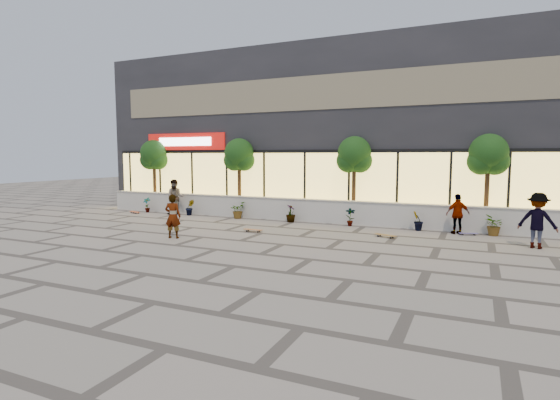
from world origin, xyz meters
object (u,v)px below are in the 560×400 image
at_px(tree_mideast, 354,157).
at_px(skater_right_far, 538,221).
at_px(skateboard_center, 253,230).
at_px(tree_east, 488,157).
at_px(skateboard_left, 135,212).
at_px(skateboard_right_near, 385,235).
at_px(tree_west, 154,157).
at_px(tree_midwest, 239,157).
at_px(skater_right_near, 458,214).
at_px(skater_left, 175,197).
at_px(skater_center, 173,216).
at_px(skateboard_right_far, 468,233).

bearing_deg(tree_mideast, skater_right_far, -24.26).
bearing_deg(skateboard_center, tree_east, 26.44).
relative_size(skateboard_left, skateboard_right_near, 0.93).
xyz_separation_m(tree_west, skateboard_center, (8.53, -4.24, -2.90)).
xyz_separation_m(tree_midwest, skateboard_center, (3.03, -4.24, -2.90)).
bearing_deg(tree_east, skater_right_near, -125.54).
bearing_deg(skateboard_left, tree_midwest, 37.90).
height_order(skater_left, skater_right_near, skater_left).
relative_size(tree_mideast, skateboard_center, 4.83).
xyz_separation_m(tree_midwest, skater_center, (0.98, -6.65, -2.17)).
height_order(skateboard_left, skateboard_right_far, skateboard_left).
bearing_deg(tree_mideast, skateboard_center, -125.01).
relative_size(skater_right_far, skateboard_right_near, 2.08).
xyz_separation_m(tree_east, skater_right_far, (1.49, -3.15, -2.07)).
xyz_separation_m(tree_midwest, skateboard_right_near, (8.10, -3.28, -2.90)).
height_order(tree_mideast, tree_east, same).
height_order(skater_left, skateboard_left, skater_left).
height_order(tree_west, skateboard_center, tree_west).
xyz_separation_m(skateboard_center, skateboard_left, (-8.33, 2.37, -0.00)).
height_order(tree_midwest, tree_mideast, same).
bearing_deg(skater_right_far, skater_right_near, -18.53).
bearing_deg(skater_right_far, tree_west, 6.88).
relative_size(tree_mideast, skater_left, 2.15).
height_order(tree_mideast, skateboard_left, tree_mideast).
bearing_deg(tree_mideast, skateboard_left, -170.61).
height_order(skater_right_far, skateboard_center, skater_right_far).
xyz_separation_m(tree_west, tree_midwest, (5.50, 0.00, 0.00)).
relative_size(skater_right_far, skateboard_right_far, 2.57).
bearing_deg(tree_mideast, tree_west, 180.00).
height_order(skater_left, skater_right_far, skater_right_far).
distance_m(tree_midwest, skateboard_right_far, 11.39).
relative_size(tree_west, skater_left, 2.15).
relative_size(tree_midwest, skateboard_left, 4.76).
bearing_deg(tree_midwest, skater_center, -81.64).
height_order(skateboard_right_near, skateboard_right_far, skateboard_right_near).
distance_m(skater_center, skateboard_left, 7.93).
xyz_separation_m(skater_left, skater_right_near, (13.49, 0.00, -0.13)).
distance_m(tree_midwest, skater_right_far, 13.53).
bearing_deg(tree_west, skater_center, -45.77).
height_order(skater_right_near, skateboard_left, skater_right_near).
xyz_separation_m(tree_midwest, tree_mideast, (6.00, 0.00, 0.00)).
height_order(tree_midwest, skater_left, tree_midwest).
bearing_deg(skateboard_right_near, skater_right_near, 57.86).
relative_size(tree_mideast, skater_right_far, 2.13).
relative_size(skater_left, skater_right_far, 0.99).
distance_m(skateboard_left, skateboard_right_near, 13.47).
xyz_separation_m(skater_center, skater_right_far, (12.01, 3.50, 0.10)).
bearing_deg(skater_right_far, tree_east, -48.11).
distance_m(skater_left, skateboard_left, 2.49).
bearing_deg(skater_center, tree_mideast, -142.49).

